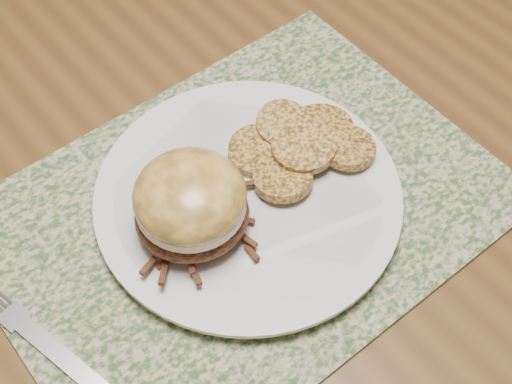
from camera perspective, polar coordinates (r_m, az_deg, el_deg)
ground at (r=1.39m, az=-7.11°, el=-14.78°), size 3.50×3.50×0.00m
dining_table at (r=0.80m, az=-11.96°, el=2.51°), size 1.50×0.90×0.75m
placemat at (r=0.65m, az=-1.03°, el=-1.43°), size 0.45×0.33×0.00m
dinner_plate at (r=0.64m, az=-0.63°, el=-0.45°), size 0.26×0.26×0.02m
pork_sandwich at (r=0.59m, az=-5.24°, el=-0.96°), size 0.12×0.12×0.07m
roasted_potatoes at (r=0.66m, az=3.50°, el=3.76°), size 0.14×0.12×0.03m
fork at (r=0.60m, az=-15.95°, el=-12.02°), size 0.06×0.18×0.00m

